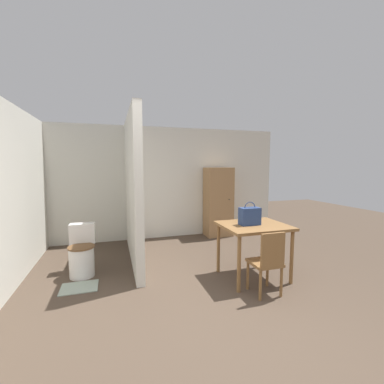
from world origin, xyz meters
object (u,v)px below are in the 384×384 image
at_px(toilet, 82,253).
at_px(wooden_chair, 267,261).
at_px(wooden_cabinet, 218,202).
at_px(dining_table, 254,231).
at_px(handbag, 250,216).

bearing_deg(toilet, wooden_chair, -30.67).
distance_m(toilet, wooden_cabinet, 3.20).
bearing_deg(dining_table, handbag, 176.07).
distance_m(wooden_chair, wooden_cabinet, 2.85).
distance_m(handbag, wooden_cabinet, 2.32).
bearing_deg(wooden_cabinet, toilet, -153.43).
bearing_deg(handbag, wooden_chair, -93.62).
xyz_separation_m(dining_table, toilet, (-2.42, 0.86, -0.37)).
xyz_separation_m(handbag, wooden_cabinet, (0.48, 2.27, -0.13)).
height_order(wooden_chair, handbag, handbag).
bearing_deg(wooden_cabinet, handbag, -101.91).
height_order(toilet, handbag, handbag).
distance_m(dining_table, handbag, 0.24).
bearing_deg(toilet, wooden_cabinet, 26.57).
height_order(dining_table, wooden_cabinet, wooden_cabinet).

